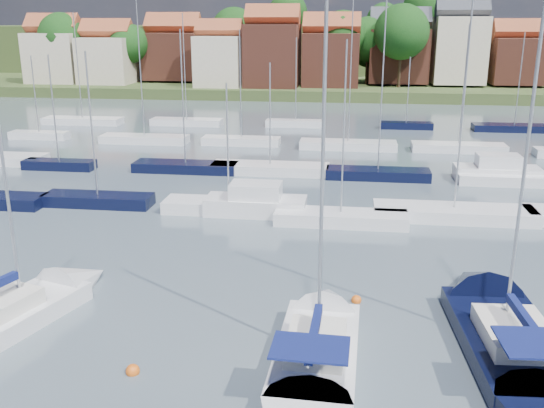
# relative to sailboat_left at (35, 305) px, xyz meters

# --- Properties ---
(ground) EXTENTS (260.00, 260.00, 0.00)m
(ground) POSITION_rel_sailboat_left_xyz_m (13.09, 36.10, -0.36)
(ground) COLOR #45515D
(ground) RESTS_ON ground
(sailboat_left) EXTENTS (5.96, 11.30, 14.89)m
(sailboat_left) POSITION_rel_sailboat_left_xyz_m (0.00, 0.00, 0.00)
(sailboat_left) COLOR silver
(sailboat_left) RESTS_ON ground
(sailboat_centre) EXTENTS (3.48, 11.86, 15.98)m
(sailboat_centre) POSITION_rel_sailboat_left_xyz_m (13.25, -1.27, -0.00)
(sailboat_centre) COLOR silver
(sailboat_centre) RESTS_ON ground
(sailboat_navy) EXTENTS (4.61, 14.15, 19.19)m
(sailboat_navy) POSITION_rel_sailboat_left_xyz_m (20.74, 1.19, -0.01)
(sailboat_navy) COLOR black
(sailboat_navy) RESTS_ON ground
(buoy_c) EXTENTS (0.54, 0.54, 0.54)m
(buoy_c) POSITION_rel_sailboat_left_xyz_m (6.26, -4.36, -0.36)
(buoy_c) COLOR #D85914
(buoy_c) RESTS_ON ground
(buoy_e) EXTENTS (0.49, 0.49, 0.49)m
(buoy_e) POSITION_rel_sailboat_left_xyz_m (14.75, 3.00, -0.36)
(buoy_e) COLOR #D85914
(buoy_e) RESTS_ON ground
(marina_field) EXTENTS (79.62, 41.41, 15.93)m
(marina_field) POSITION_rel_sailboat_left_xyz_m (15.00, 31.24, 0.07)
(marina_field) COLOR silver
(marina_field) RESTS_ON ground
(far_shore_town) EXTENTS (212.46, 90.00, 22.27)m
(far_shore_town) POSITION_rel_sailboat_left_xyz_m (15.32, 128.76, 4.25)
(far_shore_town) COLOR #3D4B25
(far_shore_town) RESTS_ON ground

